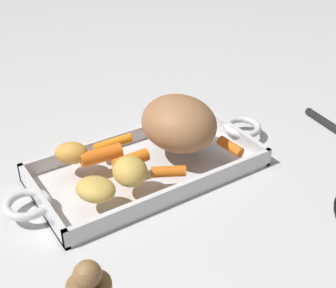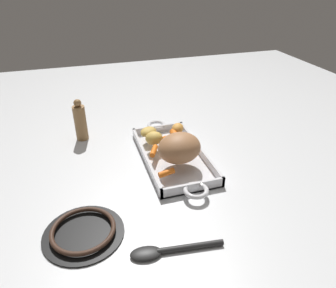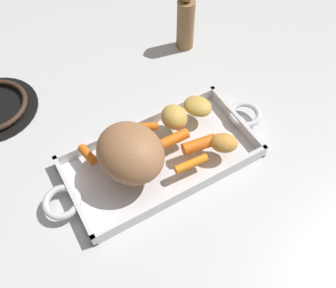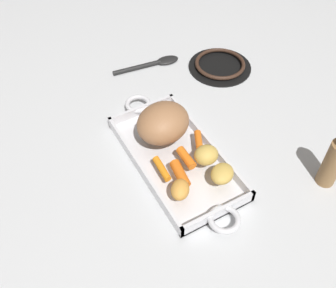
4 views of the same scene
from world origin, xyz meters
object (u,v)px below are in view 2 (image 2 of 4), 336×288
(baby_carrot_center_right, at_px, (168,143))
(pork_roast, at_px, (180,148))
(potato_golden_small, at_px, (178,128))
(pepper_mill, at_px, (80,122))
(baby_carrot_long, at_px, (175,136))
(baby_carrot_southeast, at_px, (186,141))
(stove_burner_rear, at_px, (83,232))
(serving_spoon, at_px, (166,250))
(baby_carrot_southwest, at_px, (167,173))
(baby_carrot_short, at_px, (154,151))
(potato_corner, at_px, (154,138))
(potato_golden_large, at_px, (149,132))
(roasting_dish, at_px, (173,156))

(baby_carrot_center_right, bearing_deg, pork_roast, 6.03)
(potato_golden_small, distance_m, pepper_mill, 0.35)
(baby_carrot_long, distance_m, baby_carrot_southeast, 0.04)
(baby_carrot_center_right, distance_m, stove_burner_rear, 0.41)
(baby_carrot_southeast, height_order, serving_spoon, baby_carrot_southeast)
(baby_carrot_long, relative_size, baby_carrot_southwest, 1.45)
(potato_golden_small, bearing_deg, baby_carrot_southeast, 2.86)
(baby_carrot_short, xyz_separation_m, potato_corner, (-0.06, 0.02, 0.01))
(pork_roast, distance_m, baby_carrot_southeast, 0.12)
(baby_carrot_center_right, relative_size, serving_spoon, 0.28)
(potato_golden_large, height_order, serving_spoon, potato_golden_large)
(potato_golden_large, xyz_separation_m, serving_spoon, (0.48, -0.08, -0.04))
(roasting_dish, bearing_deg, potato_golden_large, -156.08)
(baby_carrot_center_right, xyz_separation_m, serving_spoon, (0.40, -0.12, -0.04))
(roasting_dish, xyz_separation_m, baby_carrot_long, (-0.07, 0.03, 0.03))
(stove_burner_rear, bearing_deg, serving_spoon, 57.54)
(roasting_dish, xyz_separation_m, baby_carrot_southeast, (-0.03, 0.06, 0.03))
(baby_carrot_short, distance_m, potato_corner, 0.06)
(pork_roast, distance_m, potato_corner, 0.13)
(stove_burner_rear, bearing_deg, pork_roast, 122.08)
(pork_roast, bearing_deg, baby_carrot_center_right, -173.97)
(pepper_mill, bearing_deg, potato_golden_small, 70.71)
(baby_carrot_southwest, height_order, pepper_mill, pepper_mill)
(baby_carrot_southeast, bearing_deg, baby_carrot_center_right, -91.11)
(potato_golden_large, distance_m, pepper_mill, 0.25)
(baby_carrot_long, xyz_separation_m, stove_burner_rear, (0.32, -0.33, -0.03))
(roasting_dish, height_order, potato_corner, potato_corner)
(roasting_dish, height_order, pork_roast, pork_roast)
(baby_carrot_center_right, distance_m, potato_golden_small, 0.10)
(potato_golden_small, bearing_deg, pepper_mill, -109.29)
(stove_burner_rear, distance_m, pepper_mill, 0.48)
(pork_roast, xyz_separation_m, baby_carrot_southwest, (0.06, -0.06, -0.04))
(roasting_dish, relative_size, potato_corner, 8.27)
(baby_carrot_short, height_order, pepper_mill, pepper_mill)
(pork_roast, relative_size, baby_carrot_long, 1.98)
(baby_carrot_center_right, height_order, potato_corner, potato_corner)
(stove_burner_rear, relative_size, serving_spoon, 0.90)
(baby_carrot_long, distance_m, potato_golden_small, 0.05)
(baby_carrot_center_right, distance_m, potato_golden_large, 0.09)
(roasting_dish, bearing_deg, pepper_mill, -129.21)
(baby_carrot_short, xyz_separation_m, potato_golden_small, (-0.11, 0.12, 0.01))
(roasting_dish, relative_size, baby_carrot_long, 7.09)
(roasting_dish, distance_m, baby_carrot_southeast, 0.07)
(baby_carrot_long, height_order, baby_carrot_southwest, baby_carrot_long)
(baby_carrot_southeast, bearing_deg, pork_roast, -29.32)
(pork_roast, relative_size, baby_carrot_short, 2.51)
(baby_carrot_southeast, bearing_deg, stove_burner_rear, -51.37)
(baby_carrot_southwest, relative_size, potato_corner, 0.80)
(potato_corner, bearing_deg, stove_burner_rear, -39.40)
(baby_carrot_center_right, distance_m, potato_corner, 0.05)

